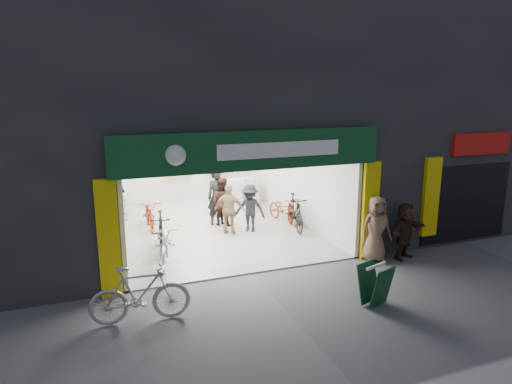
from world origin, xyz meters
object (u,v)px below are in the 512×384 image
parked_bike (140,294)px  pedestrian_near (376,229)px  bike_left_front (165,243)px  bike_right_front (295,212)px  sandwich_board (375,284)px

parked_bike → pedestrian_near: bearing=-74.1°
bike_left_front → bike_right_front: 4.55m
bike_right_front → sandwich_board: (-0.67, -5.27, -0.09)m
parked_bike → pedestrian_near: size_ratio=1.10×
bike_right_front → bike_left_front: bearing=-151.0°
parked_bike → bike_left_front: bearing=-13.0°
bike_left_front → bike_right_front: size_ratio=1.10×
bike_right_front → pedestrian_near: bearing=-64.7°
bike_right_front → pedestrian_near: pedestrian_near is taller
bike_left_front → parked_bike: 3.03m
bike_right_front → pedestrian_near: 3.28m
bike_right_front → sandwich_board: size_ratio=2.18×
bike_right_front → sandwich_board: bike_right_front is taller
parked_bike → sandwich_board: bearing=-96.5°
parked_bike → pedestrian_near: pedestrian_near is taller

